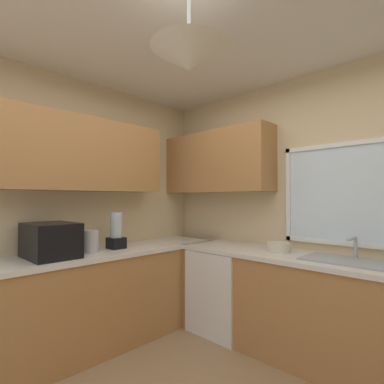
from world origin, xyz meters
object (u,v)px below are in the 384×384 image
microwave (51,240)px  blender_appliance (116,232)px  dishwasher (225,290)px  sink_assembly (350,261)px  kettle (91,241)px  bowl (279,247)px

microwave → blender_appliance: (0.00, 0.63, 0.02)m
dishwasher → sink_assembly: size_ratio=1.23×
microwave → dishwasher: bearing=66.7°
dishwasher → kettle: size_ratio=4.11×
bowl → dishwasher: bearing=-177.1°
dishwasher → kettle: kettle is taller
bowl → kettle: bearing=-135.6°
blender_appliance → sink_assembly: bearing=26.8°
sink_assembly → bowl: sink_assembly is taller
kettle → blender_appliance: (-0.02, 0.28, 0.06)m
dishwasher → bowl: size_ratio=3.96×
microwave → sink_assembly: microwave is taller
blender_appliance → dishwasher: bearing=53.9°
dishwasher → kettle: bearing=-118.4°
dishwasher → blender_appliance: size_ratio=2.32×
sink_assembly → blender_appliance: 2.09m
bowl → microwave: bearing=-128.8°
kettle → blender_appliance: 0.29m
microwave → bowl: bearing=51.2°
kettle → bowl: kettle is taller
kettle → sink_assembly: kettle is taller
microwave → blender_appliance: bearing=90.0°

